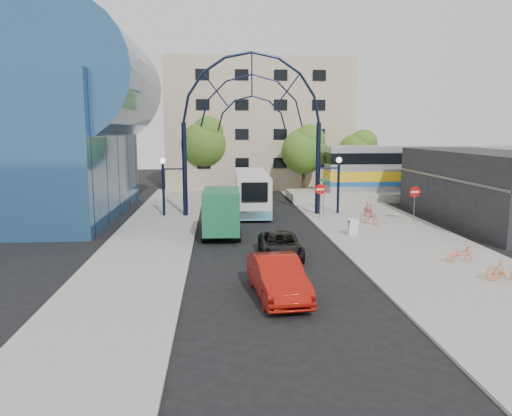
{
  "coord_description": "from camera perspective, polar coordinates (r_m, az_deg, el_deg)",
  "views": [
    {
      "loc": [
        -2.57,
        -23.19,
        6.48
      ],
      "look_at": [
        -0.32,
        6.0,
        1.86
      ],
      "focal_mm": 35.0,
      "sensor_mm": 36.0,
      "label": 1
    }
  ],
  "objects": [
    {
      "name": "stop_sign",
      "position": [
        36.23,
        7.36,
        1.77
      ],
      "size": [
        0.8,
        0.07,
        2.5
      ],
      "color": "slate",
      "rests_on": "sidewalk_east"
    },
    {
      "name": "city_bus",
      "position": [
        40.06,
        -0.53,
        1.98
      ],
      "size": [
        2.89,
        11.29,
        3.08
      ],
      "rotation": [
        0.0,
        0.0,
        -0.03
      ],
      "color": "silver",
      "rests_on": "ground"
    },
    {
      "name": "apartment_block",
      "position": [
        58.34,
        0.08,
        9.47
      ],
      "size": [
        20.0,
        12.1,
        14.0
      ],
      "color": "tan",
      "rests_on": "ground"
    },
    {
      "name": "sidewalk_east",
      "position": [
        29.87,
        16.46,
        -3.83
      ],
      "size": [
        8.0,
        56.0,
        0.12
      ],
      "primitive_type": "cube",
      "color": "gray",
      "rests_on": "ground"
    },
    {
      "name": "bike_near_b",
      "position": [
        37.97,
        12.72,
        -0.15
      ],
      "size": [
        0.61,
        1.67,
        0.98
      ],
      "primitive_type": "imported",
      "rotation": [
        0.0,
        0.0,
        0.09
      ],
      "color": "red",
      "rests_on": "sidewalk_east"
    },
    {
      "name": "commercial_block_east",
      "position": [
        38.24,
        24.69,
        2.17
      ],
      "size": [
        6.0,
        16.0,
        5.0
      ],
      "primitive_type": "cube",
      "color": "black",
      "rests_on": "ground"
    },
    {
      "name": "bike_far_a",
      "position": [
        26.24,
        22.29,
        -4.85
      ],
      "size": [
        1.61,
        0.89,
        0.8
      ],
      "primitive_type": "imported",
      "rotation": [
        0.0,
        0.0,
        1.81
      ],
      "color": "orange",
      "rests_on": "sidewalk_east"
    },
    {
      "name": "green_truck",
      "position": [
        30.66,
        -3.93,
        -0.47
      ],
      "size": [
        2.39,
        5.88,
        2.94
      ],
      "rotation": [
        0.0,
        0.0,
        -0.03
      ],
      "color": "black",
      "rests_on": "ground"
    },
    {
      "name": "black_suv",
      "position": [
        25.61,
        2.8,
        -4.26
      ],
      "size": [
        2.18,
        4.57,
        1.26
      ],
      "primitive_type": "imported",
      "rotation": [
        0.0,
        0.0,
        -0.02
      ],
      "color": "black",
      "rests_on": "ground"
    },
    {
      "name": "gateway_arch",
      "position": [
        37.34,
        -0.47,
        12.15
      ],
      "size": [
        13.64,
        0.44,
        12.1
      ],
      "color": "black",
      "rests_on": "ground"
    },
    {
      "name": "red_sedan",
      "position": [
        19.57,
        2.5,
        -7.91
      ],
      "size": [
        2.18,
        5.01,
        1.6
      ],
      "primitive_type": "imported",
      "rotation": [
        0.0,
        0.0,
        0.1
      ],
      "color": "#991109",
      "rests_on": "ground"
    },
    {
      "name": "bike_far_b",
      "position": [
        23.68,
        26.67,
        -6.36
      ],
      "size": [
        1.69,
        0.72,
        0.98
      ],
      "primitive_type": "imported",
      "rotation": [
        0.0,
        0.0,
        1.41
      ],
      "color": "#CA6B28",
      "rests_on": "sidewalk_east"
    },
    {
      "name": "street_name_sign",
      "position": [
        36.88,
        7.78,
        2.1
      ],
      "size": [
        0.7,
        0.7,
        2.8
      ],
      "color": "slate",
      "rests_on": "sidewalk_east"
    },
    {
      "name": "do_not_enter_sign",
      "position": [
        36.14,
        17.68,
        1.37
      ],
      "size": [
        0.76,
        0.07,
        2.48
      ],
      "color": "slate",
      "rests_on": "sidewalk_east"
    },
    {
      "name": "transit_hall",
      "position": [
        40.26,
        -23.12,
        8.56
      ],
      "size": [
        16.5,
        18.0,
        14.5
      ],
      "color": "#284F7B",
      "rests_on": "ground"
    },
    {
      "name": "sandwich_board",
      "position": [
        30.83,
        11.04,
        -1.93
      ],
      "size": [
        0.55,
        0.61,
        0.99
      ],
      "color": "white",
      "rests_on": "sidewalk_east"
    },
    {
      "name": "ground",
      "position": [
        24.22,
        1.85,
        -6.57
      ],
      "size": [
        120.0,
        120.0,
        0.0
      ],
      "primitive_type": "plane",
      "color": "black",
      "rests_on": "ground"
    },
    {
      "name": "tree_north_a",
      "position": [
        49.92,
        5.66,
        6.76
      ],
      "size": [
        4.48,
        4.48,
        7.0
      ],
      "color": "#382314",
      "rests_on": "ground"
    },
    {
      "name": "train_platform",
      "position": [
        50.88,
        21.97,
        1.44
      ],
      "size": [
        32.0,
        5.0,
        0.8
      ],
      "primitive_type": "cube",
      "color": "gray",
      "rests_on": "ground"
    },
    {
      "name": "plaza_west",
      "position": [
        30.15,
        -11.82,
        -3.53
      ],
      "size": [
        5.0,
        50.0,
        0.12
      ],
      "primitive_type": "cube",
      "color": "gray",
      "rests_on": "ground"
    },
    {
      "name": "train_car",
      "position": [
        50.64,
        22.13,
        4.25
      ],
      "size": [
        25.1,
        3.05,
        4.2
      ],
      "color": "#B7B7BC",
      "rests_on": "train_platform"
    },
    {
      "name": "tree_north_c",
      "position": [
        53.23,
        11.69,
        6.4
      ],
      "size": [
        4.16,
        4.16,
        6.5
      ],
      "color": "#382314",
      "rests_on": "ground"
    },
    {
      "name": "bike_near_a",
      "position": [
        34.78,
        12.88,
        -1.1
      ],
      "size": [
        1.33,
        1.65,
        0.84
      ],
      "primitive_type": "imported",
      "rotation": [
        0.0,
        0.0,
        0.57
      ],
      "color": "orange",
      "rests_on": "sidewalk_east"
    },
    {
      "name": "tree_north_b",
      "position": [
        53.15,
        -5.87,
        7.6
      ],
      "size": [
        5.12,
        5.12,
        8.0
      ],
      "color": "#382314",
      "rests_on": "ground"
    }
  ]
}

